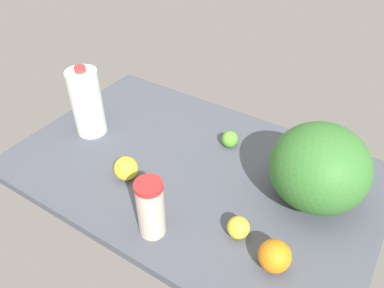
# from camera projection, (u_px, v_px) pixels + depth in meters

# --- Properties ---
(countertop) EXTENTS (1.20, 0.76, 0.03)m
(countertop) POSITION_uv_depth(u_px,v_px,m) (192.00, 170.00, 1.26)
(countertop) COLOR #4A4F5B
(countertop) RESTS_ON ground
(milk_jug) EXTENTS (0.11, 0.11, 0.27)m
(milk_jug) POSITION_uv_depth(u_px,v_px,m) (87.00, 102.00, 1.33)
(milk_jug) COLOR white
(milk_jug) RESTS_ON countertop
(watermelon) EXTENTS (0.28, 0.28, 0.25)m
(watermelon) POSITION_uv_depth(u_px,v_px,m) (319.00, 168.00, 1.06)
(watermelon) COLOR #36752F
(watermelon) RESTS_ON countertop
(tumbler_cup) EXTENTS (0.08, 0.08, 0.18)m
(tumbler_cup) POSITION_uv_depth(u_px,v_px,m) (151.00, 208.00, 0.99)
(tumbler_cup) COLOR beige
(tumbler_cup) RESTS_ON countertop
(lime_loose) EXTENTS (0.06, 0.06, 0.06)m
(lime_loose) POSITION_uv_depth(u_px,v_px,m) (230.00, 139.00, 1.32)
(lime_loose) COLOR #5DB233
(lime_loose) RESTS_ON countertop
(lemon_beside_bowl) EXTENTS (0.06, 0.06, 0.06)m
(lemon_beside_bowl) POSITION_uv_depth(u_px,v_px,m) (238.00, 228.00, 1.02)
(lemon_beside_bowl) COLOR yellow
(lemon_beside_bowl) RESTS_ON countertop
(lemon_by_jug) EXTENTS (0.08, 0.08, 0.08)m
(lemon_by_jug) POSITION_uv_depth(u_px,v_px,m) (126.00, 168.00, 1.19)
(lemon_by_jug) COLOR yellow
(lemon_by_jug) RESTS_ON countertop
(orange_far_back) EXTENTS (0.08, 0.08, 0.08)m
(orange_far_back) POSITION_uv_depth(u_px,v_px,m) (275.00, 256.00, 0.93)
(orange_far_back) COLOR orange
(orange_far_back) RESTS_ON countertop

